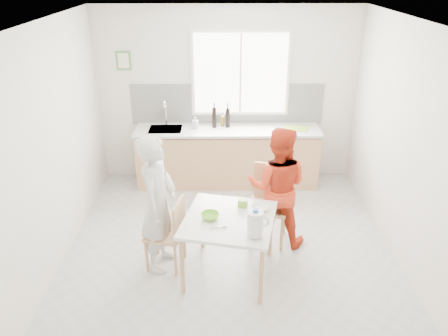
# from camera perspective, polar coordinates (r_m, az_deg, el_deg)

# --- Properties ---
(ground) EXTENTS (4.50, 4.50, 0.00)m
(ground) POSITION_cam_1_polar(r_m,az_deg,el_deg) (5.42, 0.79, -11.35)
(ground) COLOR #B7B7B2
(ground) RESTS_ON ground
(room_shell) EXTENTS (4.50, 4.50, 4.50)m
(room_shell) POSITION_cam_1_polar(r_m,az_deg,el_deg) (4.63, 0.91, 5.18)
(room_shell) COLOR silver
(room_shell) RESTS_ON ground
(window) EXTENTS (1.50, 0.06, 1.30)m
(window) POSITION_cam_1_polar(r_m,az_deg,el_deg) (6.76, 2.18, 12.19)
(window) COLOR white
(window) RESTS_ON room_shell
(backsplash) EXTENTS (3.00, 0.02, 0.65)m
(backsplash) POSITION_cam_1_polar(r_m,az_deg,el_deg) (6.89, 0.43, 8.37)
(backsplash) COLOR white
(backsplash) RESTS_ON room_shell
(picture_frame) EXTENTS (0.22, 0.03, 0.28)m
(picture_frame) POSITION_cam_1_polar(r_m,az_deg,el_deg) (6.86, -12.99, 13.50)
(picture_frame) COLOR #489041
(picture_frame) RESTS_ON room_shell
(kitchen_counter) EXTENTS (2.84, 0.64, 1.37)m
(kitchen_counter) POSITION_cam_1_polar(r_m,az_deg,el_deg) (6.90, 0.41, 1.24)
(kitchen_counter) COLOR tan
(kitchen_counter) RESTS_ON ground
(dining_table) EXTENTS (1.14, 1.14, 0.73)m
(dining_table) POSITION_cam_1_polar(r_m,az_deg,el_deg) (4.79, 0.67, -7.33)
(dining_table) COLOR white
(dining_table) RESTS_ON ground
(chair_left) EXTENTS (0.48, 0.48, 0.87)m
(chair_left) POSITION_cam_1_polar(r_m,az_deg,el_deg) (5.04, -7.07, -8.13)
(chair_left) COLOR tan
(chair_left) RESTS_ON ground
(chair_far) EXTENTS (0.54, 0.54, 0.99)m
(chair_far) POSITION_cam_1_polar(r_m,az_deg,el_deg) (5.50, 5.96, -4.15)
(chair_far) COLOR tan
(chair_far) RESTS_ON ground
(person_white) EXTENTS (0.51, 0.66, 1.62)m
(person_white) POSITION_cam_1_polar(r_m,az_deg,el_deg) (4.90, -8.58, -4.69)
(person_white) COLOR silver
(person_white) RESTS_ON ground
(person_red) EXTENTS (0.86, 0.73, 1.54)m
(person_red) POSITION_cam_1_polar(r_m,az_deg,el_deg) (5.33, 6.98, -2.49)
(person_red) COLOR red
(person_red) RESTS_ON ground
(bowl_green) EXTENTS (0.23, 0.23, 0.06)m
(bowl_green) POSITION_cam_1_polar(r_m,az_deg,el_deg) (4.72, -1.84, -6.29)
(bowl_green) COLOR #77D030
(bowl_green) RESTS_ON dining_table
(bowl_white) EXTENTS (0.24, 0.24, 0.05)m
(bowl_white) POSITION_cam_1_polar(r_m,az_deg,el_deg) (4.90, 4.71, -5.17)
(bowl_white) COLOR white
(bowl_white) RESTS_ON dining_table
(milk_jug) EXTENTS (0.23, 0.16, 0.29)m
(milk_jug) POSITION_cam_1_polar(r_m,az_deg,el_deg) (4.38, 4.15, -7.18)
(milk_jug) COLOR white
(milk_jug) RESTS_ON dining_table
(green_box) EXTENTS (0.12, 0.12, 0.09)m
(green_box) POSITION_cam_1_polar(r_m,az_deg,el_deg) (4.94, 2.46, -4.56)
(green_box) COLOR #78B529
(green_box) RESTS_ON dining_table
(spoon) EXTENTS (0.16, 0.03, 0.01)m
(spoon) POSITION_cam_1_polar(r_m,az_deg,el_deg) (4.57, -0.87, -7.78)
(spoon) COLOR #A5A5AA
(spoon) RESTS_ON dining_table
(cutting_board) EXTENTS (0.40, 0.32, 0.01)m
(cutting_board) POSITION_cam_1_polar(r_m,az_deg,el_deg) (6.80, 9.28, 5.13)
(cutting_board) COLOR #8FBE2B
(cutting_board) RESTS_ON kitchen_counter
(wine_bottle_a) EXTENTS (0.07, 0.07, 0.32)m
(wine_bottle_a) POSITION_cam_1_polar(r_m,az_deg,el_deg) (6.72, -1.28, 6.63)
(wine_bottle_a) COLOR black
(wine_bottle_a) RESTS_ON kitchen_counter
(wine_bottle_b) EXTENTS (0.07, 0.07, 0.30)m
(wine_bottle_b) POSITION_cam_1_polar(r_m,az_deg,el_deg) (6.74, 0.49, 6.59)
(wine_bottle_b) COLOR black
(wine_bottle_b) RESTS_ON kitchen_counter
(jar_amber) EXTENTS (0.06, 0.06, 0.16)m
(jar_amber) POSITION_cam_1_polar(r_m,az_deg,el_deg) (6.80, -0.18, 6.16)
(jar_amber) COLOR olive
(jar_amber) RESTS_ON kitchen_counter
(soap_bottle) EXTENTS (0.09, 0.09, 0.18)m
(soap_bottle) POSITION_cam_1_polar(r_m,az_deg,el_deg) (6.73, -3.77, 5.97)
(soap_bottle) COLOR #999999
(soap_bottle) RESTS_ON kitchen_counter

